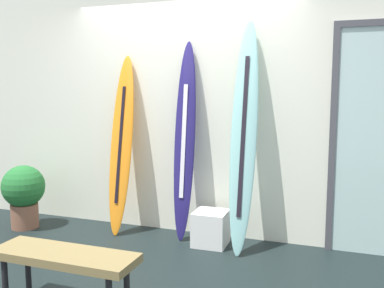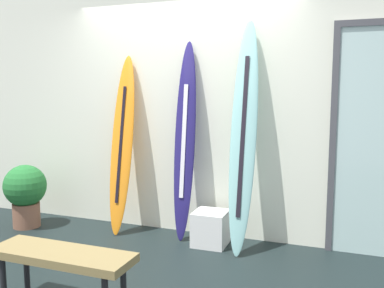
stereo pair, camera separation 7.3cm
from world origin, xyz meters
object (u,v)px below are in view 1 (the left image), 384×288
Objects in this scene: bench at (64,259)px; potted_plant at (24,192)px; surfboard_seafoam at (244,137)px; display_block_left at (211,228)px; surfboard_navy at (185,142)px; surfboard_sunset at (121,145)px.

potted_plant is at bearing 138.20° from bench.
display_block_left is at bearing -179.77° from surfboard_seafoam.
potted_plant is at bearing -174.73° from display_block_left.
potted_plant is 0.67× the size of bench.
surfboard_navy is 0.92× the size of surfboard_seafoam.
display_block_left is (0.33, -0.12, -0.85)m from surfboard_navy.
display_block_left is 0.32× the size of bench.
surfboard_sunset is 0.94× the size of surfboard_navy.
surfboard_sunset is 1.32m from display_block_left.
surfboard_seafoam reaches higher than potted_plant.
display_block_left is at bearing -4.22° from surfboard_sunset.
potted_plant is at bearing -175.39° from surfboard_seafoam.
surfboard_navy is at bearing 169.88° from surfboard_seafoam.
potted_plant reaches higher than bench.
display_block_left is 1.73m from bench.
surfboard_seafoam is 1.00m from display_block_left.
surfboard_sunset is at bearing 105.50° from bench.
bench is at bearing -74.50° from surfboard_sunset.
surfboard_sunset is 0.73m from surfboard_navy.
surfboard_navy is 0.92m from display_block_left.
potted_plant is 2.13m from bench.
bench is (-0.91, -1.62, -0.73)m from surfboard_seafoam.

